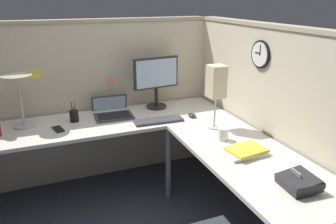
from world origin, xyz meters
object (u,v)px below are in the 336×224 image
(wall_clock, at_px, (261,54))
(computer_mouse, at_px, (192,115))
(monitor, at_px, (156,79))
(laptop, at_px, (112,111))
(cell_phone, at_px, (58,129))
(desk_lamp_dome, at_px, (18,85))
(keyboard, at_px, (158,120))
(pen_cup, at_px, (74,116))
(office_phone, at_px, (299,183))
(desk_lamp_paper, at_px, (216,83))
(book_stack, at_px, (245,151))
(coffee_mug, at_px, (223,134))

(wall_clock, bearing_deg, computer_mouse, 132.69)
(monitor, relative_size, wall_clock, 2.27)
(laptop, xyz_separation_m, cell_phone, (-0.50, -0.22, -0.02))
(desk_lamp_dome, bearing_deg, laptop, 2.94)
(keyboard, xyz_separation_m, computer_mouse, (0.33, -0.00, 0.01))
(wall_clock, bearing_deg, pen_cup, 153.36)
(laptop, relative_size, office_phone, 1.78)
(desk_lamp_dome, bearing_deg, keyboard, -16.03)
(desk_lamp_dome, relative_size, pen_cup, 2.47)
(monitor, relative_size, cell_phone, 3.47)
(desk_lamp_paper, bearing_deg, laptop, 137.60)
(desk_lamp_dome, height_order, pen_cup, desk_lamp_dome)
(desk_lamp_dome, bearing_deg, office_phone, -47.60)
(laptop, relative_size, desk_lamp_paper, 0.74)
(desk_lamp_dome, height_order, book_stack, desk_lamp_dome)
(monitor, distance_m, laptop, 0.53)
(desk_lamp_paper, bearing_deg, book_stack, -94.78)
(monitor, height_order, desk_lamp_paper, desk_lamp_paper)
(keyboard, bearing_deg, monitor, 75.03)
(monitor, distance_m, keyboard, 0.49)
(monitor, relative_size, pen_cup, 2.78)
(coffee_mug, height_order, wall_clock, wall_clock)
(laptop, distance_m, keyboard, 0.49)
(laptop, bearing_deg, office_phone, -66.69)
(office_phone, distance_m, desk_lamp_paper, 1.06)
(desk_lamp_paper, xyz_separation_m, coffee_mug, (-0.06, -0.25, -0.34))
(keyboard, bearing_deg, coffee_mug, -56.71)
(keyboard, height_order, office_phone, office_phone)
(computer_mouse, relative_size, office_phone, 0.47)
(pen_cup, bearing_deg, computer_mouse, -15.65)
(pen_cup, bearing_deg, book_stack, -46.78)
(monitor, height_order, wall_clock, wall_clock)
(pen_cup, distance_m, office_phone, 1.91)
(monitor, distance_m, cell_phone, 1.03)
(monitor, relative_size, book_stack, 1.68)
(desk_lamp_dome, distance_m, office_phone, 2.21)
(desk_lamp_dome, relative_size, office_phone, 2.02)
(monitor, distance_m, office_phone, 1.72)
(cell_phone, relative_size, book_stack, 0.48)
(pen_cup, height_order, cell_phone, pen_cup)
(desk_lamp_dome, xyz_separation_m, wall_clock, (1.81, -0.73, 0.25))
(keyboard, xyz_separation_m, book_stack, (0.34, -0.81, 0.01))
(computer_mouse, xyz_separation_m, cell_phone, (-1.16, 0.14, -0.01))
(cell_phone, xyz_separation_m, coffee_mug, (1.16, -0.68, 0.04))
(computer_mouse, bearing_deg, office_phone, -87.65)
(monitor, height_order, office_phone, monitor)
(book_stack, xyz_separation_m, coffee_mug, (-0.02, 0.26, 0.03))
(book_stack, bearing_deg, pen_cup, 133.22)
(laptop, xyz_separation_m, coffee_mug, (0.66, -0.90, 0.02))
(cell_phone, bearing_deg, desk_lamp_dome, 131.77)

